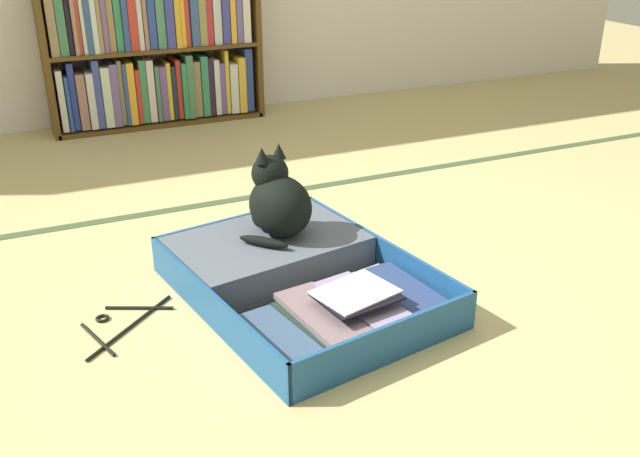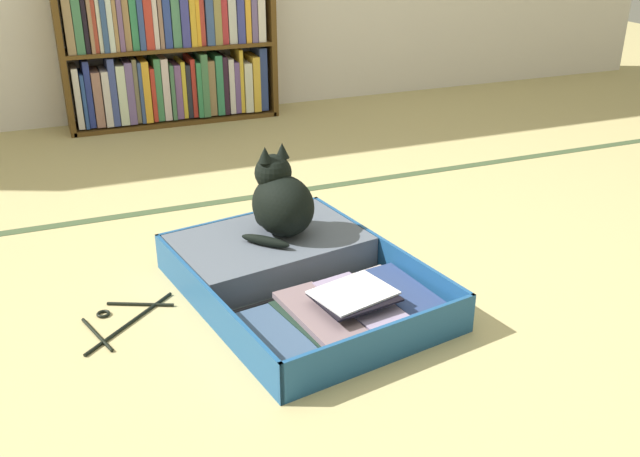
# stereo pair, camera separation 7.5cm
# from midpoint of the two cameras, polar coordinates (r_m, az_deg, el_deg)

# --- Properties ---
(ground_plane) EXTENTS (10.00, 10.00, 0.00)m
(ground_plane) POSITION_cam_midpoint_polar(r_m,az_deg,el_deg) (2.18, 2.71, -6.54)
(ground_plane) COLOR tan
(tatami_border) EXTENTS (4.80, 0.05, 0.00)m
(tatami_border) POSITION_cam_midpoint_polar(r_m,az_deg,el_deg) (3.01, -5.80, 2.61)
(tatami_border) COLOR #3C4F30
(tatami_border) RESTS_ON ground_plane
(bookshelf) EXTENTS (1.15, 0.23, 0.83)m
(bookshelf) POSITION_cam_midpoint_polar(r_m,az_deg,el_deg) (4.05, -13.75, 13.64)
(bookshelf) COLOR #563A17
(bookshelf) RESTS_ON ground_plane
(open_suitcase) EXTENTS (0.78, 0.96, 0.12)m
(open_suitcase) POSITION_cam_midpoint_polar(r_m,az_deg,el_deg) (2.27, -3.29, -3.64)
(open_suitcase) COLOR #1D4F83
(open_suitcase) RESTS_ON ground_plane
(black_cat) EXTENTS (0.28, 0.28, 0.30)m
(black_cat) POSITION_cam_midpoint_polar(r_m,az_deg,el_deg) (2.33, -4.38, 2.17)
(black_cat) COLOR black
(black_cat) RESTS_ON open_suitcase
(clothes_hanger) EXTENTS (0.29, 0.27, 0.01)m
(clothes_hanger) POSITION_cam_midpoint_polar(r_m,az_deg,el_deg) (2.19, -16.66, -7.35)
(clothes_hanger) COLOR black
(clothes_hanger) RESTS_ON ground_plane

